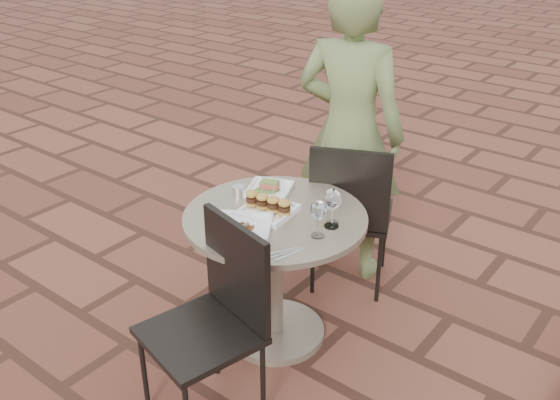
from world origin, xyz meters
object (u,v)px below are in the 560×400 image
Objects in this scene: chair_far at (351,206)px; plate_salmon at (269,188)px; plate_tuna at (243,227)px; chair_near at (217,308)px; plate_sliders at (268,207)px; diner at (350,133)px; cafe_table at (275,258)px.

chair_far is 0.53m from plate_salmon.
chair_near is at bearing -66.76° from plate_tuna.
plate_tuna is (-0.15, 0.34, 0.20)m from chair_near.
plate_salmon is 0.24m from plate_sliders.
plate_salmon is (-0.09, -0.62, -0.14)m from diner.
chair_far reaches higher than plate_salmon.
chair_near is 0.52× the size of diner.
diner is (-0.15, 0.20, 0.34)m from chair_far.
chair_far is at bearing 83.60° from plate_tuna.
cafe_table is 3.38× the size of plate_sliders.
chair_near is at bearing -77.79° from cafe_table.
cafe_table is at bearing 15.19° from plate_sliders.
plate_sliders is 0.74× the size of plate_tuna.
chair_near reaches higher than plate_sliders.
chair_near reaches higher than plate_tuna.
plate_salmon is at bearing 111.76° from plate_tuna.
cafe_table is 0.61m from chair_far.
chair_far is 3.49× the size of plate_sliders.
cafe_table is 0.97× the size of chair_near.
plate_salmon reaches higher than cafe_table.
cafe_table is 2.51× the size of plate_tuna.
plate_tuna is at bearing 127.06° from chair_near.
plate_sliders is (-0.04, -0.01, 0.28)m from cafe_table.
chair_far is 0.84m from plate_tuna.
plate_tuna is at bearing -87.56° from plate_sliders.
cafe_table is at bearing -44.92° from plate_salmon.
plate_salmon is at bearing 34.91° from chair_far.
plate_salmon is 0.80× the size of plate_tuna.
cafe_table is at bearing 59.35° from chair_far.
diner is at bearing 81.54° from plate_salmon.
plate_sliders is at bearing 83.72° from diner.
cafe_table is 0.37m from plate_salmon.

